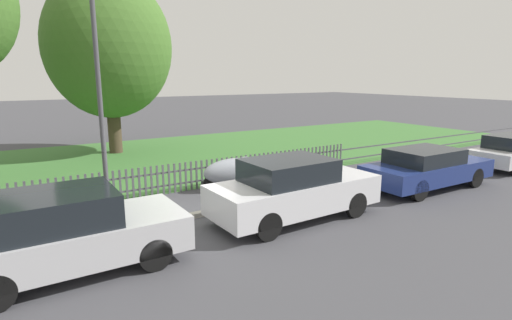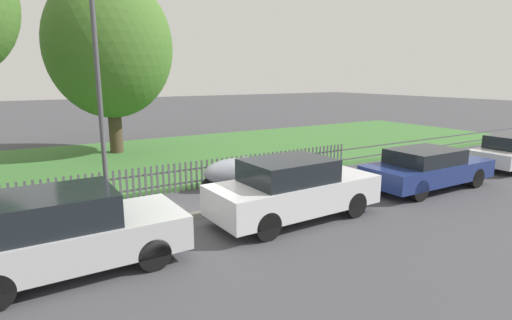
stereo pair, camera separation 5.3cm
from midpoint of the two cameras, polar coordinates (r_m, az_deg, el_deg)
The scene contains 10 objects.
ground_plane at distance 10.32m, azimuth -8.14°, elevation -8.17°, with size 120.00×120.00×0.00m, color #424247.
kerb_stone at distance 10.39m, azimuth -8.38°, elevation -7.69°, with size 43.38×0.20×0.12m, color #9E998E.
grass_strip at distance 17.69m, azimuth -18.64°, elevation -0.21°, with size 43.38×11.03×0.01m, color #3D7033.
park_fence at distance 12.42m, azimuth -12.85°, elevation -2.69°, with size 43.38×0.05×0.92m.
parked_car_black_saloon at distance 8.09m, azimuth -25.30°, elevation -9.27°, with size 4.03×1.83×1.52m.
parked_car_navy_estate at distance 9.96m, azimuth 5.21°, elevation -4.12°, with size 4.40×1.83×1.55m.
parked_car_red_compact at distance 13.79m, azimuth 23.11°, elevation -1.01°, with size 4.53×1.75×1.29m.
covered_motorcycle at distance 12.60m, azimuth -3.15°, elevation -1.49°, with size 2.03×0.87×1.00m.
tree_mid_park at distance 19.63m, azimuth -20.39°, elevation 14.94°, with size 5.54×5.54×8.01m.
street_lamp at distance 9.76m, azimuth -21.69°, elevation 11.27°, with size 0.20×0.79×5.64m.
Camera 1 is at (-3.84, -8.91, 3.52)m, focal length 28.00 mm.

